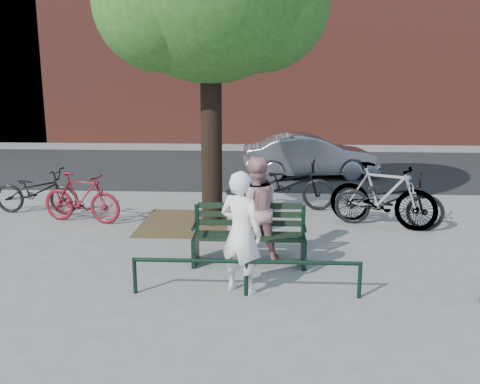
# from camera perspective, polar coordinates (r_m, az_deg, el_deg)

# --- Properties ---
(ground) EXTENTS (90.00, 90.00, 0.00)m
(ground) POSITION_cam_1_polar(r_m,az_deg,el_deg) (8.41, 0.98, -7.68)
(ground) COLOR gray
(ground) RESTS_ON ground
(dirt_pit) EXTENTS (2.40, 2.00, 0.02)m
(dirt_pit) POSITION_cam_1_polar(r_m,az_deg,el_deg) (10.57, -4.03, -3.35)
(dirt_pit) COLOR brown
(dirt_pit) RESTS_ON ground
(road) EXTENTS (40.00, 7.00, 0.01)m
(road) POSITION_cam_1_polar(r_m,az_deg,el_deg) (16.64, 2.02, 2.61)
(road) COLOR black
(road) RESTS_ON ground
(park_bench) EXTENTS (1.74, 0.54, 0.97)m
(park_bench) POSITION_cam_1_polar(r_m,az_deg,el_deg) (8.33, 1.01, -4.41)
(park_bench) COLOR black
(park_bench) RESTS_ON ground
(guard_railing) EXTENTS (3.06, 0.06, 0.51)m
(guard_railing) POSITION_cam_1_polar(r_m,az_deg,el_deg) (7.15, 0.65, -8.01)
(guard_railing) COLOR black
(guard_railing) RESTS_ON ground
(person_left) EXTENTS (0.73, 0.64, 1.67)m
(person_left) POSITION_cam_1_polar(r_m,az_deg,el_deg) (7.15, 0.09, -4.32)
(person_left) COLOR white
(person_left) RESTS_ON ground
(person_right) EXTENTS (0.94, 0.81, 1.67)m
(person_right) POSITION_cam_1_polar(r_m,az_deg,el_deg) (8.30, 1.58, -1.91)
(person_right) COLOR tan
(person_right) RESTS_ON ground
(litter_bin) EXTENTS (0.41, 0.41, 0.84)m
(litter_bin) POSITION_cam_1_polar(r_m,az_deg,el_deg) (9.68, -0.29, -2.29)
(litter_bin) COLOR gray
(litter_bin) RESTS_ON ground
(bicycle_a) EXTENTS (1.86, 0.76, 0.96)m
(bicycle_a) POSITION_cam_1_polar(r_m,az_deg,el_deg) (11.99, -20.89, 0.08)
(bicycle_a) COLOR black
(bicycle_a) RESTS_ON ground
(bicycle_b) EXTENTS (1.73, 0.81, 1.00)m
(bicycle_b) POSITION_cam_1_polar(r_m,az_deg,el_deg) (10.99, -16.57, -0.58)
(bicycle_b) COLOR maroon
(bicycle_b) RESTS_ON ground
(bicycle_c) EXTENTS (2.12, 1.05, 1.06)m
(bicycle_c) POSITION_cam_1_polar(r_m,az_deg,el_deg) (11.65, 5.10, 0.80)
(bicycle_c) COLOR black
(bicycle_c) RESTS_ON ground
(bicycle_d) EXTENTS (2.11, 1.39, 1.24)m
(bicycle_d) POSITION_cam_1_polar(r_m,az_deg,el_deg) (10.57, 14.98, -0.34)
(bicycle_d) COLOR gray
(bicycle_d) RESTS_ON ground
(bicycle_e) EXTENTS (2.17, 1.29, 1.08)m
(bicycle_e) POSITION_cam_1_polar(r_m,az_deg,el_deg) (10.61, 15.56, -0.77)
(bicycle_e) COLOR black
(bicycle_e) RESTS_ON ground
(parked_car) EXTENTS (3.83, 1.75, 1.22)m
(parked_car) POSITION_cam_1_polar(r_m,az_deg,el_deg) (15.15, 7.45, 3.81)
(parked_car) COLOR slate
(parked_car) RESTS_ON ground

